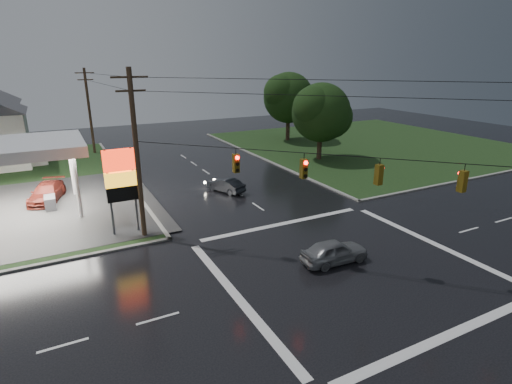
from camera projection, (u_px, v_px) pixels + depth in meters
name	position (u px, v px, depth m)	size (l,w,h in m)	color
ground	(345.00, 265.00, 23.26)	(120.00, 120.00, 0.00)	black
grass_ne	(371.00, 144.00, 56.51)	(36.00, 36.00, 0.08)	#1A3316
pylon_sign	(121.00, 178.00, 26.26)	(2.00, 0.35, 6.00)	#59595E
utility_pole_nw	(137.00, 154.00, 25.32)	(2.20, 0.32, 11.00)	#382619
utility_pole_n	(89.00, 110.00, 49.42)	(2.20, 0.32, 10.50)	#382619
traffic_signals	(355.00, 157.00, 21.21)	(26.87, 26.87, 1.47)	black
tree_ne_near	(322.00, 113.00, 46.22)	(7.99, 6.80, 8.98)	black
tree_ne_far	(289.00, 98.00, 57.45)	(8.46, 7.20, 9.80)	black
car_north	(226.00, 185.00, 36.03)	(1.33, 3.81, 1.26)	black
car_crossing	(334.00, 251.00, 23.39)	(1.65, 4.11, 1.40)	slate
car_pump	(47.00, 193.00, 33.60)	(2.11, 5.19, 1.51)	#581B14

